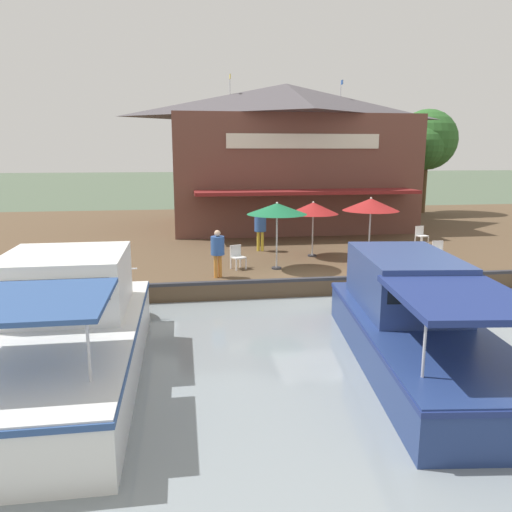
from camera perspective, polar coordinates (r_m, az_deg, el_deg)
The scene contains 17 objects.
ground_plane at distance 16.66m, azimuth 6.68°, elevation -4.89°, with size 220.00×220.00×0.00m, color #4C5B47.
quay_deck at distance 27.10m, azimuth 0.68°, elevation 2.31°, with size 22.00×56.00×0.60m, color brown.
quay_edge_fender at distance 16.58m, azimuth 6.64°, elevation -2.64°, with size 0.20×50.40×0.10m, color #2D2D33.
waterfront_restaurant at distance 29.10m, azimuth 3.39°, elevation 11.48°, with size 10.75×13.23×8.33m.
patio_umbrella_back_row at distance 17.77m, azimuth 2.41°, elevation 5.41°, with size 2.15×2.15×2.43m.
patio_umbrella_near_quay_edge at distance 20.14m, azimuth 6.56°, elevation 5.45°, with size 2.02×2.02×2.24m.
patio_umbrella_mid_patio_right at distance 18.52m, azimuth 12.99°, elevation 5.74°, with size 2.03×2.03×2.57m.
cafe_chair_mid_patio at distance 23.97m, azimuth 18.34°, elevation 2.35°, with size 0.53×0.53×0.85m.
cafe_chair_far_corner_seat at distance 18.09m, azimuth -2.15°, elevation 0.04°, with size 0.58×0.58×0.85m.
cafe_chair_back_row_seat at distance 19.53m, azimuth -20.32°, elevation 0.18°, with size 0.44×0.44×0.85m.
cafe_chair_under_first_umbrella at distance 20.19m, azimuth 20.18°, elevation 0.55°, with size 0.45×0.45×0.85m.
person_at_quay_edge at distance 16.73m, azimuth -4.41°, elevation 0.90°, with size 0.46×0.46×1.62m.
person_mid_patio at distance 21.22m, azimuth 0.49°, elevation 3.53°, with size 0.50×0.50×1.76m.
motorboat_mid_row at distance 11.94m, azimuth -20.92°, elevation -7.71°, with size 8.84×3.33×2.48m.
motorboat_distant_upstream at distance 12.44m, azimuth 16.96°, elevation -6.74°, with size 8.88×3.57×2.30m.
tree_upstream_bank at distance 35.22m, azimuth 16.35°, elevation 11.77°, with size 3.84×3.65×6.39m.
tree_downstream_bank at distance 36.48m, azimuth 18.85°, elevation 12.28°, with size 4.27×4.07×7.02m.
Camera 1 is at (15.40, -4.23, 4.75)m, focal length 35.00 mm.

